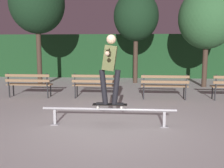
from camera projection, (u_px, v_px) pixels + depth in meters
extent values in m
plane|color=#ADAAA8|center=(108.00, 128.00, 5.84)|extent=(90.00, 90.00, 0.00)
cube|color=#193D1E|center=(124.00, 56.00, 15.72)|extent=(24.00, 1.20, 2.53)
cylinder|color=#9E9EA3|center=(109.00, 109.00, 5.95)|extent=(3.06, 0.06, 0.06)
cube|color=#9E9EA3|center=(55.00, 117.00, 6.07)|extent=(0.06, 0.06, 0.35)
cube|color=#9E9EA3|center=(55.00, 124.00, 6.10)|extent=(0.18, 0.18, 0.01)
cube|color=#9E9EA3|center=(164.00, 119.00, 5.88)|extent=(0.06, 0.06, 0.35)
cube|color=#9E9EA3|center=(164.00, 126.00, 5.91)|extent=(0.18, 0.18, 0.01)
cube|color=black|center=(110.00, 105.00, 5.93)|extent=(0.78, 0.20, 0.02)
cube|color=black|center=(110.00, 104.00, 5.93)|extent=(0.77, 0.19, 0.00)
cube|color=#9E9EA3|center=(122.00, 106.00, 5.92)|extent=(0.05, 0.17, 0.02)
cube|color=#9E9EA3|center=(98.00, 105.00, 5.95)|extent=(0.05, 0.17, 0.02)
cylinder|color=beige|center=(121.00, 108.00, 5.84)|extent=(0.05, 0.03, 0.05)
cylinder|color=beige|center=(122.00, 106.00, 6.00)|extent=(0.05, 0.03, 0.05)
cylinder|color=beige|center=(98.00, 107.00, 5.88)|extent=(0.05, 0.03, 0.05)
cylinder|color=beige|center=(99.00, 106.00, 6.04)|extent=(0.05, 0.03, 0.05)
cube|color=black|center=(118.00, 104.00, 5.92)|extent=(0.26, 0.10, 0.03)
cube|color=black|center=(102.00, 103.00, 5.94)|extent=(0.26, 0.10, 0.03)
cylinder|color=black|center=(116.00, 87.00, 5.87)|extent=(0.21, 0.13, 0.79)
cylinder|color=black|center=(104.00, 87.00, 5.89)|extent=(0.21, 0.13, 0.79)
cube|color=brown|center=(110.00, 58.00, 5.78)|extent=(0.33, 0.36, 0.57)
cylinder|color=brown|center=(108.00, 51.00, 5.39)|extent=(0.09, 0.60, 0.21)
cylinder|color=brown|center=(111.00, 50.00, 6.14)|extent=(0.09, 0.60, 0.21)
sphere|color=beige|center=(107.00, 53.00, 5.12)|extent=(0.09, 0.09, 0.09)
sphere|color=beige|center=(112.00, 52.00, 6.42)|extent=(0.09, 0.09, 0.09)
sphere|color=beige|center=(111.00, 39.00, 5.73)|extent=(0.21, 0.21, 0.21)
cube|color=black|center=(51.00, 90.00, 9.52)|extent=(0.04, 0.04, 0.44)
cube|color=black|center=(48.00, 92.00, 9.20)|extent=(0.04, 0.04, 0.44)
cube|color=black|center=(47.00, 80.00, 9.10)|extent=(0.04, 0.04, 0.44)
cube|color=black|center=(13.00, 90.00, 9.65)|extent=(0.04, 0.04, 0.44)
cube|color=black|center=(9.00, 91.00, 9.33)|extent=(0.04, 0.04, 0.44)
cube|color=black|center=(8.00, 79.00, 9.23)|extent=(0.04, 0.04, 0.44)
cube|color=brown|center=(31.00, 84.00, 9.53)|extent=(1.60, 0.11, 0.04)
cube|color=brown|center=(30.00, 84.00, 9.39)|extent=(1.60, 0.11, 0.04)
cube|color=brown|center=(28.00, 85.00, 9.25)|extent=(1.60, 0.11, 0.04)
cube|color=brown|center=(27.00, 81.00, 9.16)|extent=(1.60, 0.06, 0.09)
cube|color=brown|center=(27.00, 76.00, 9.14)|extent=(1.60, 0.06, 0.09)
cube|color=black|center=(116.00, 91.00, 9.34)|extent=(0.04, 0.04, 0.44)
cube|color=black|center=(115.00, 93.00, 9.02)|extent=(0.04, 0.04, 0.44)
cube|color=black|center=(115.00, 80.00, 8.92)|extent=(0.04, 0.04, 0.44)
cube|color=black|center=(77.00, 91.00, 9.46)|extent=(0.04, 0.04, 0.44)
cube|color=black|center=(75.00, 92.00, 9.15)|extent=(0.04, 0.04, 0.44)
cube|color=black|center=(75.00, 80.00, 9.05)|extent=(0.04, 0.04, 0.44)
cube|color=brown|center=(96.00, 85.00, 9.35)|extent=(1.60, 0.11, 0.04)
cube|color=brown|center=(96.00, 85.00, 9.21)|extent=(1.60, 0.11, 0.04)
cube|color=brown|center=(95.00, 86.00, 9.07)|extent=(1.60, 0.11, 0.04)
cube|color=brown|center=(95.00, 81.00, 8.98)|extent=(1.60, 0.06, 0.09)
cube|color=brown|center=(95.00, 76.00, 8.95)|extent=(1.60, 0.06, 0.09)
cube|color=black|center=(184.00, 92.00, 9.15)|extent=(0.04, 0.04, 0.44)
cube|color=black|center=(186.00, 94.00, 8.84)|extent=(0.04, 0.04, 0.44)
cube|color=black|center=(186.00, 81.00, 8.74)|extent=(0.04, 0.04, 0.44)
cube|color=black|center=(143.00, 92.00, 9.28)|extent=(0.04, 0.04, 0.44)
cube|color=black|center=(144.00, 93.00, 8.97)|extent=(0.04, 0.04, 0.44)
cube|color=black|center=(144.00, 81.00, 8.87)|extent=(0.04, 0.04, 0.44)
cube|color=brown|center=(164.00, 85.00, 9.17)|extent=(1.60, 0.11, 0.04)
cube|color=brown|center=(164.00, 86.00, 9.03)|extent=(1.60, 0.11, 0.04)
cube|color=brown|center=(165.00, 86.00, 8.89)|extent=(1.60, 0.11, 0.04)
cube|color=brown|center=(165.00, 82.00, 8.80)|extent=(1.60, 0.06, 0.09)
cube|color=brown|center=(165.00, 77.00, 8.77)|extent=(1.60, 0.06, 0.09)
cube|color=black|center=(212.00, 92.00, 9.10)|extent=(0.04, 0.04, 0.44)
cube|color=black|center=(215.00, 94.00, 8.78)|extent=(0.04, 0.04, 0.44)
cube|color=black|center=(216.00, 81.00, 8.68)|extent=(0.04, 0.04, 0.44)
cylinder|color=#3D2D23|center=(136.00, 59.00, 13.02)|extent=(0.22, 0.22, 2.35)
ellipsoid|color=black|center=(136.00, 16.00, 12.72)|extent=(2.19, 2.19, 2.40)
cylinder|color=#3D2D23|center=(205.00, 65.00, 11.71)|extent=(0.22, 0.22, 2.01)
ellipsoid|color=#2D5B33|center=(207.00, 18.00, 11.43)|extent=(2.48, 2.48, 2.73)
cylinder|color=#3D2D23|center=(39.00, 57.00, 11.99)|extent=(0.22, 0.22, 2.69)
ellipsoid|color=black|center=(37.00, 3.00, 11.66)|extent=(2.45, 2.45, 2.70)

